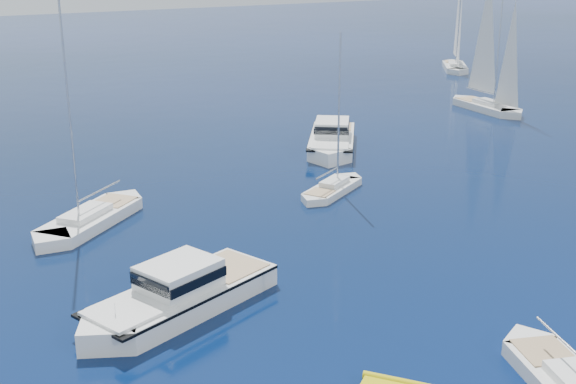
# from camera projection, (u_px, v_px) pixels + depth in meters

# --- Properties ---
(motor_cruiser_centre) EXTENTS (12.85, 7.75, 3.23)m
(motor_cruiser_centre) POSITION_uv_depth(u_px,v_px,m) (177.00, 311.00, 36.91)
(motor_cruiser_centre) COLOR white
(motor_cruiser_centre) RESTS_ON ground
(motor_cruiser_distant) EXTENTS (10.73, 12.68, 3.37)m
(motor_cruiser_distant) POSITION_uv_depth(u_px,v_px,m) (332.00, 149.00, 66.64)
(motor_cruiser_distant) COLOR white
(motor_cruiser_distant) RESTS_ON ground
(sailboat_mid_l) EXTENTS (10.77, 9.52, 16.83)m
(sailboat_mid_l) POSITION_uv_depth(u_px,v_px,m) (91.00, 225.00, 48.46)
(sailboat_mid_l) COLOR white
(sailboat_mid_l) RESTS_ON ground
(sailboat_centre) EXTENTS (8.21, 5.91, 12.08)m
(sailboat_centre) POSITION_uv_depth(u_px,v_px,m) (332.00, 192.00, 54.84)
(sailboat_centre) COLOR white
(sailboat_centre) RESTS_ON ground
(sailboat_sails_r) EXTENTS (4.17, 11.97, 17.25)m
(sailboat_sails_r) POSITION_uv_depth(u_px,v_px,m) (486.00, 110.00, 82.68)
(sailboat_sails_r) COLOR silver
(sailboat_sails_r) RESTS_ON ground
(sailboat_sails_far) EXTENTS (9.57, 11.28, 17.37)m
(sailboat_sails_far) POSITION_uv_depth(u_px,v_px,m) (455.00, 70.00, 110.31)
(sailboat_sails_far) COLOR silver
(sailboat_sails_far) RESTS_ON ground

